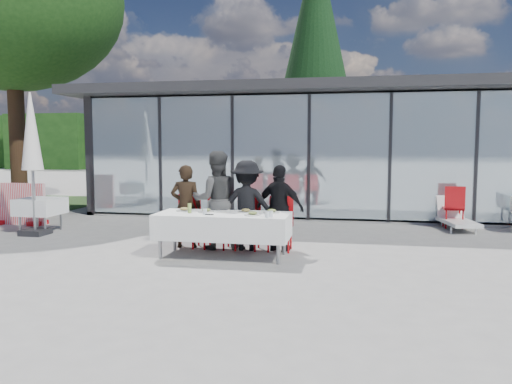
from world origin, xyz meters
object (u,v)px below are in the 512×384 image
diner_d (280,208)px  plate_d (272,211)px  folded_eyeglasses (209,214)px  dining_table (223,226)px  lounger (456,218)px  diner_c (247,205)px  spare_chair_b (454,205)px  plate_a (184,210)px  diner_b (216,200)px  conifer_tree (316,47)px  spare_table_left (40,207)px  plate_b (206,211)px  diner_chair_a (188,218)px  plate_extra (253,214)px  diner_chair_c (248,220)px  diner_a (186,206)px  plate_c (246,211)px  market_umbrella (32,141)px  juice_bottle (190,208)px  diner_chair_d (281,221)px  diner_chair_b (218,219)px

diner_d → plate_d: (-0.08, -0.44, -0.00)m
folded_eyeglasses → dining_table: bearing=53.6°
lounger → diner_c: bearing=-143.3°
spare_chair_b → plate_a: bearing=-144.5°
diner_b → lounger: size_ratio=1.28×
conifer_tree → spare_table_left: bearing=-114.1°
plate_b → conifer_tree: bearing=86.2°
plate_d → spare_chair_b: size_ratio=0.29×
plate_d → dining_table: bearing=-165.7°
diner_chair_a → lounger: size_ratio=0.69×
conifer_tree → plate_a: bearing=-95.7°
lounger → folded_eyeglasses: bearing=-139.2°
dining_table → plate_extra: plate_extra is taller
diner_chair_c → plate_b: diner_chair_c is taller
spare_table_left → plate_extra: bearing=-19.7°
diner_d → diner_chair_c: bearing=8.4°
diner_b → folded_eyeglasses: bearing=79.3°
diner_d → folded_eyeglasses: (-1.05, -0.88, -0.02)m
dining_table → diner_a: 1.12m
diner_d → plate_d: size_ratio=5.56×
diner_d → plate_extra: diner_d is taller
diner_d → folded_eyeglasses: bearing=57.9°
plate_c → spare_table_left: 5.18m
dining_table → diner_a: size_ratio=1.46×
diner_c → conifer_tree: size_ratio=0.16×
plate_b → market_umbrella: market_umbrella is taller
folded_eyeglasses → plate_a: bearing=146.3°
juice_bottle → folded_eyeglasses: (0.40, -0.18, -0.08)m
plate_d → spare_table_left: (-5.41, 1.48, -0.22)m
diner_chair_d → folded_eyeglasses: 1.46m
diner_chair_c → conifer_tree: (0.28, 12.48, 5.45)m
plate_extra → folded_eyeglasses: plate_extra is taller
plate_c → diner_chair_d: bearing=47.1°
spare_table_left → diner_a: bearing=-15.5°
folded_eyeglasses → diner_b: bearing=98.2°
diner_c → plate_extra: 0.86m
plate_c → plate_extra: size_ratio=1.00×
plate_extra → diner_chair_a: bearing=147.4°
dining_table → conifer_tree: conifer_tree is taller
dining_table → plate_b: bearing=166.0°
spare_table_left → diner_b: bearing=-13.5°
spare_chair_b → diner_a: bearing=-149.0°
plate_c → plate_b: bearing=-171.5°
diner_chair_b → plate_a: bearing=-126.3°
spare_table_left → plate_c: bearing=-16.8°
diner_chair_c → folded_eyeglasses: size_ratio=6.96×
plate_a → conifer_tree: size_ratio=0.03×
plate_b → diner_a: bearing=134.5°
plate_a → lounger: (5.22, 3.64, -0.52)m
folded_eyeglasses → market_umbrella: market_umbrella is taller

